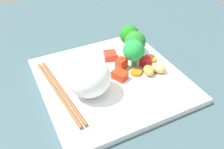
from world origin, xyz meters
The scene contains 16 objects.
ground_plane centered at (0.00, 0.00, -1.00)cm, with size 110.00×110.00×2.00cm, color #39515A.
square_plate centered at (0.00, 0.00, 0.68)cm, with size 28.47×28.47×1.35cm, color white.
rice_mound centered at (5.80, 1.94, 5.15)cm, with size 8.19×8.11×7.60cm, color white.
broccoli_floret_0 centered at (-6.14, -1.26, 5.36)cm, with size 4.66×4.66×6.52cm.
broccoli_floret_1 centered at (-8.22, -3.87, 5.37)cm, with size 4.80×4.80×6.67cm.
broccoli_floret_2 centered at (-8.64, -6.99, 5.46)cm, with size 4.54×4.54×6.84cm.
carrot_slice_0 centered at (-5.20, 1.46, 1.73)cm, with size 2.33×2.33×0.75cm, color orange.
carrot_slice_1 centered at (-10.99, -1.27, 1.69)cm, with size 2.71×2.71×0.67cm, color orange.
carrot_slice_2 centered at (-4.99, -4.06, 1.58)cm, with size 2.41×2.41×0.46cm, color orange.
pepper_chunk_0 centered at (-3.22, -6.34, 2.12)cm, with size 2.83×2.93×1.53cm, color red.
pepper_chunk_1 centered at (-1.41, 1.03, 2.21)cm, with size 2.92×2.28×1.72cm, color red.
pepper_chunk_2 centered at (-8.64, -0.27, 2.38)cm, with size 2.06×1.85×2.05cm, color red.
pepper_chunk_3 centered at (-3.54, -1.85, 2.52)cm, with size 2.23×1.80×2.34cm, color red.
chicken_piece_0 centered at (-9.82, 3.13, 2.30)cm, with size 3.26×2.47×1.91cm, color tan.
chicken_piece_1 centered at (-7.47, 2.74, 2.30)cm, with size 3.12×2.19×1.91cm, color #B89345.
chopstick_pair centered at (10.92, -0.93, 1.71)cm, with size 2.67×20.90×0.71cm.
Camera 1 is at (19.38, 34.83, 33.51)cm, focal length 39.49 mm.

